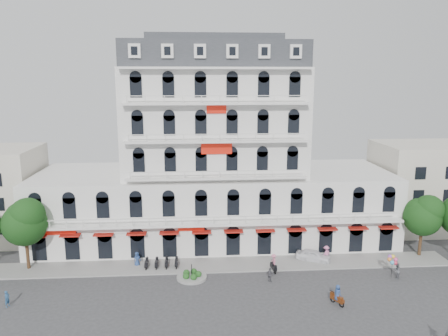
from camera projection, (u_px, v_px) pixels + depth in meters
ground at (224, 306)px, 40.48m from camera, size 120.00×120.00×0.00m
sidewalk at (218, 265)px, 49.26m from camera, size 53.00×4.00×0.16m
main_building at (214, 164)px, 56.06m from camera, size 45.00×15.00×25.80m
flank_building_east at (428, 186)px, 60.90m from camera, size 14.00×10.00×12.00m
traffic_island at (192, 276)px, 46.08m from camera, size 3.20×3.20×1.60m
parked_scooter_row at (162, 268)px, 48.64m from camera, size 4.40×1.80×1.10m
tree_west_inner at (25, 220)px, 47.14m from camera, size 4.76×4.76×8.25m
tree_east_inner at (423, 214)px, 50.86m from camera, size 4.40×4.37×7.57m
parked_car at (313, 255)px, 50.40m from camera, size 4.28×3.12×1.36m
rider_east at (337, 295)px, 40.58m from camera, size 1.03×1.55×2.00m
rider_center at (274, 263)px, 47.47m from camera, size 0.73×1.70×2.07m
pedestrian_left at (137, 259)px, 48.96m from camera, size 0.98×0.86×1.68m
pedestrian_mid at (270, 275)px, 45.23m from camera, size 0.95×0.78×1.52m
pedestrian_right at (326, 253)px, 50.45m from camera, size 1.34×1.20×1.80m
pedestrian_far at (7, 299)px, 40.26m from camera, size 0.55×0.67×1.57m
balloon_vendor at (395, 267)px, 45.96m from camera, size 1.50×1.36×2.45m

